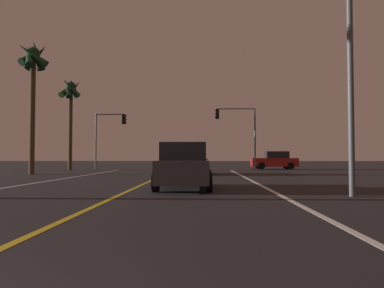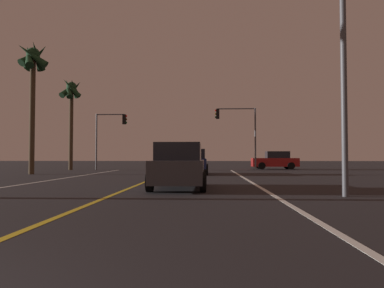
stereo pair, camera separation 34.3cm
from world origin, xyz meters
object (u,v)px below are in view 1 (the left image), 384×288
(car_lead_same_lane, at_px, (184,167))
(street_lamp_right_near, at_px, (333,11))
(car_ahead_far, at_px, (194,162))
(traffic_light_near_left, at_px, (111,128))
(car_crossing_side, at_px, (275,161))
(traffic_light_near_right, at_px, (236,124))
(palm_tree_left_far, at_px, (70,96))
(palm_tree_left_mid, at_px, (33,67))

(car_lead_same_lane, distance_m, street_lamp_right_near, 7.16)
(car_ahead_far, distance_m, traffic_light_near_left, 11.63)
(car_crossing_side, distance_m, traffic_light_near_left, 15.66)
(traffic_light_near_right, xyz_separation_m, palm_tree_left_far, (-14.81, -0.62, 2.49))
(palm_tree_left_mid, bearing_deg, car_lead_same_lane, -44.50)
(street_lamp_right_near, bearing_deg, car_crossing_side, -96.61)
(street_lamp_right_near, bearing_deg, car_lead_same_lane, -27.95)
(car_lead_same_lane, relative_size, palm_tree_left_mid, 0.47)
(car_crossing_side, relative_size, car_lead_same_lane, 1.00)
(car_ahead_far, height_order, palm_tree_left_far, palm_tree_left_far)
(traffic_light_near_left, bearing_deg, palm_tree_left_mid, -110.46)
(traffic_light_near_right, distance_m, street_lamp_right_near, 21.85)
(car_lead_same_lane, xyz_separation_m, street_lamp_right_near, (4.68, -2.48, 4.81))
(car_lead_same_lane, relative_size, street_lamp_right_near, 0.48)
(street_lamp_right_near, bearing_deg, palm_tree_left_far, -53.03)
(car_ahead_far, distance_m, palm_tree_left_far, 14.75)
(traffic_light_near_right, xyz_separation_m, traffic_light_near_left, (-11.29, -0.00, -0.36))
(traffic_light_near_right, height_order, traffic_light_near_left, traffic_light_near_right)
(car_ahead_far, distance_m, car_crossing_side, 12.83)
(car_lead_same_lane, bearing_deg, palm_tree_left_far, 31.06)
(traffic_light_near_right, distance_m, palm_tree_left_mid, 17.11)
(street_lamp_right_near, distance_m, palm_tree_left_mid, 20.50)
(car_lead_same_lane, relative_size, traffic_light_near_left, 0.84)
(street_lamp_right_near, bearing_deg, traffic_light_near_right, -87.07)
(traffic_light_near_right, bearing_deg, palm_tree_left_far, 2.41)
(palm_tree_left_far, bearing_deg, palm_tree_left_mid, -87.67)
(car_crossing_side, height_order, palm_tree_left_far, palm_tree_left_far)
(car_ahead_far, relative_size, traffic_light_near_left, 0.84)
(palm_tree_left_mid, bearing_deg, street_lamp_right_near, -40.27)
(car_lead_same_lane, bearing_deg, car_ahead_far, -0.32)
(traffic_light_near_left, distance_m, palm_tree_left_mid, 9.77)
(car_ahead_far, bearing_deg, traffic_light_near_right, -23.35)
(car_lead_same_lane, height_order, street_lamp_right_near, street_lamp_right_near)
(car_crossing_side, relative_size, traffic_light_near_left, 0.84)
(car_crossing_side, height_order, street_lamp_right_near, street_lamp_right_near)
(car_lead_same_lane, xyz_separation_m, traffic_light_near_right, (3.57, 19.28, 3.32))
(car_lead_same_lane, distance_m, palm_tree_left_mid, 16.61)
(traffic_light_near_left, xyz_separation_m, street_lamp_right_near, (12.40, -21.77, 1.85))
(palm_tree_left_far, bearing_deg, car_lead_same_lane, -58.94)
(car_crossing_side, height_order, traffic_light_near_left, traffic_light_near_left)
(traffic_light_near_right, xyz_separation_m, palm_tree_left_mid, (-14.48, -8.56, 3.12))
(car_crossing_side, relative_size, palm_tree_left_mid, 0.47)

